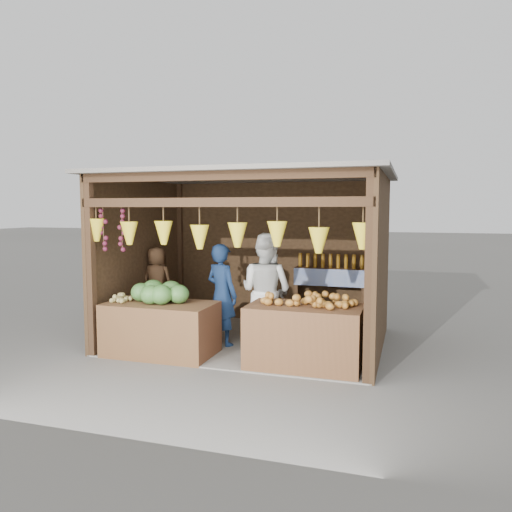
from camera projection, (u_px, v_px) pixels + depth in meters
The scene contains 12 objects.
ground at pixel (251, 341), 7.99m from camera, with size 80.00×80.00×0.00m, color #514F49.
stall_structure at pixel (249, 238), 7.80m from camera, with size 4.30×3.30×2.66m.
back_shelf at pixel (330, 279), 8.82m from camera, with size 1.25×0.32×1.32m.
counter_left at pixel (161, 329), 7.23m from camera, with size 1.57×0.85×0.76m, color #532E1B.
counter_right at pixel (305, 337), 6.63m from camera, with size 1.51×0.85×0.84m, color #4E311A.
stool at pixel (158, 323), 8.63m from camera, with size 0.32×0.32×0.30m, color black.
man_standing at pixel (222, 295), 7.68m from camera, with size 0.58×0.38×1.59m, color #132547.
woman_standing at pixel (266, 292), 7.47m from camera, with size 0.86×0.67×1.76m, color silver.
vendor_seated at pixel (157, 281), 8.56m from camera, with size 0.57×0.37×1.17m, color brown.
melon_pile at pixel (159, 292), 7.19m from camera, with size 1.00×0.50×0.32m, color #144A13, non-canonical shape.
tanfruit_pile at pixel (122, 297), 7.31m from camera, with size 0.34×0.40×0.13m, color olive, non-canonical shape.
mango_pile at pixel (308, 298), 6.56m from camera, with size 1.40×0.64×0.22m, color #BB3B19, non-canonical shape.
Camera 1 is at (2.41, -7.45, 2.11)m, focal length 35.00 mm.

